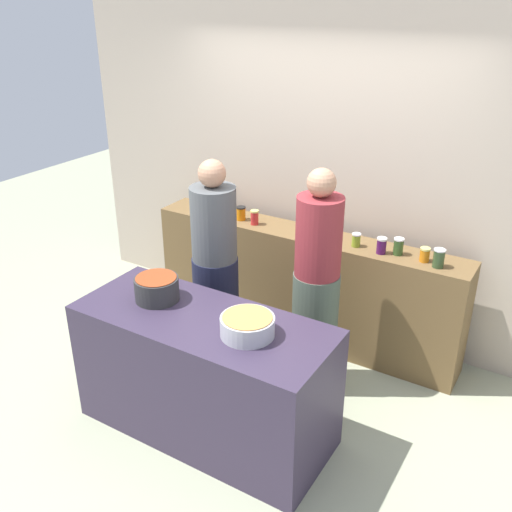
{
  "coord_description": "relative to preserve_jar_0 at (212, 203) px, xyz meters",
  "views": [
    {
      "loc": [
        1.9,
        -2.78,
        2.77
      ],
      "look_at": [
        0.0,
        0.35,
        1.05
      ],
      "focal_mm": 40.38,
      "sensor_mm": 36.0,
      "label": 1
    }
  ],
  "objects": [
    {
      "name": "preserve_jar_4",
      "position": [
        1.63,
        -0.12,
        0.01
      ],
      "size": [
        0.07,
        0.07,
        0.12
      ],
      "color": "#42124A",
      "rests_on": "display_shelf"
    },
    {
      "name": "display_shelf",
      "position": [
        0.96,
        -0.06,
        -0.54
      ],
      "size": [
        2.7,
        0.36,
        0.96
      ],
      "primitive_type": "cube",
      "color": "brown",
      "rests_on": "ground"
    },
    {
      "name": "cooking_pot_left",
      "position": [
        0.56,
        -1.42,
        -0.06
      ],
      "size": [
        0.29,
        0.29,
        0.16
      ],
      "color": "#2D2D2D",
      "rests_on": "prep_table"
    },
    {
      "name": "storefront_wall",
      "position": [
        0.96,
        0.29,
        0.48
      ],
      "size": [
        4.8,
        0.12,
        3.0
      ],
      "primitive_type": "cube",
      "color": "#B5A491",
      "rests_on": "ground"
    },
    {
      "name": "cook_in_cap",
      "position": [
        1.35,
        -0.64,
        -0.24
      ],
      "size": [
        0.34,
        0.34,
        1.7
      ],
      "color": "#4A5648",
      "rests_on": "ground"
    },
    {
      "name": "preserve_jar_3",
      "position": [
        1.42,
        -0.1,
        -0.0
      ],
      "size": [
        0.07,
        0.07,
        0.11
      ],
      "color": "olive",
      "rests_on": "display_shelf"
    },
    {
      "name": "cooking_pot_center",
      "position": [
        1.3,
        -1.48,
        -0.07
      ],
      "size": [
        0.33,
        0.33,
        0.13
      ],
      "color": "#B7B7BC",
      "rests_on": "prep_table"
    },
    {
      "name": "preserve_jar_7",
      "position": [
        2.06,
        -0.14,
        0.01
      ],
      "size": [
        0.08,
        0.08,
        0.14
      ],
      "color": "#304727",
      "rests_on": "display_shelf"
    },
    {
      "name": "preserve_jar_6",
      "position": [
        1.95,
        -0.09,
        -0.0
      ],
      "size": [
        0.07,
        0.07,
        0.11
      ],
      "color": "orange",
      "rests_on": "display_shelf"
    },
    {
      "name": "preserve_jar_1",
      "position": [
        0.37,
        -0.09,
        0.0
      ],
      "size": [
        0.08,
        0.08,
        0.12
      ],
      "color": "#CA6B0C",
      "rests_on": "display_shelf"
    },
    {
      "name": "ground",
      "position": [
        0.96,
        -1.16,
        -1.02
      ],
      "size": [
        12.0,
        12.0,
        0.0
      ],
      "primitive_type": "plane",
      "color": "#9B9F83"
    },
    {
      "name": "prep_table",
      "position": [
        0.96,
        -1.46,
        -0.58
      ],
      "size": [
        1.7,
        0.7,
        0.88
      ],
      "primitive_type": "cube",
      "color": "#32283E",
      "rests_on": "ground"
    },
    {
      "name": "preserve_jar_0",
      "position": [
        0.0,
        0.0,
        0.0
      ],
      "size": [
        0.09,
        0.09,
        0.11
      ],
      "color": "#AF2A0E",
      "rests_on": "display_shelf"
    },
    {
      "name": "preserve_jar_5",
      "position": [
        1.75,
        -0.08,
        0.01
      ],
      "size": [
        0.08,
        0.08,
        0.13
      ],
      "color": "#304E22",
      "rests_on": "display_shelf"
    },
    {
      "name": "preserve_jar_2",
      "position": [
        0.52,
        -0.12,
        0.01
      ],
      "size": [
        0.07,
        0.07,
        0.12
      ],
      "color": "red",
      "rests_on": "display_shelf"
    },
    {
      "name": "cook_with_tongs",
      "position": [
        0.57,
        -0.76,
        -0.25
      ],
      "size": [
        0.35,
        0.35,
        1.68
      ],
      "color": "#1C1E36",
      "rests_on": "ground"
    }
  ]
}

